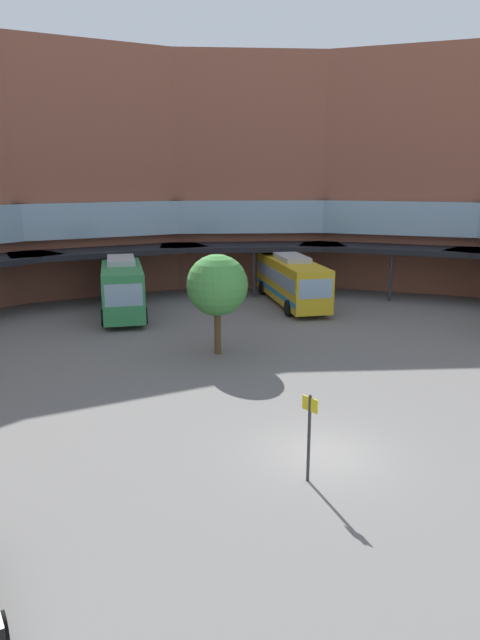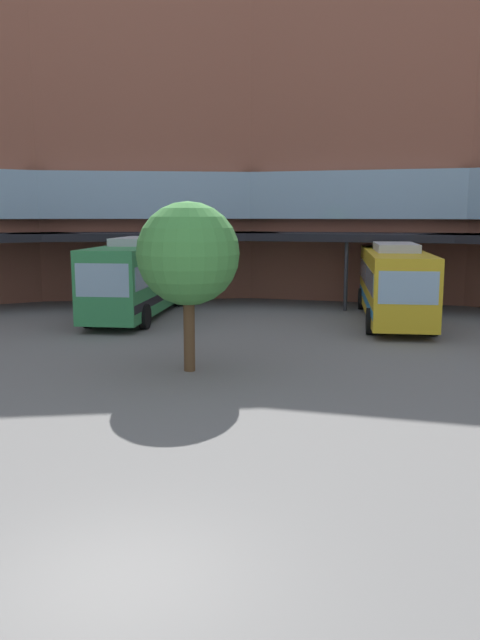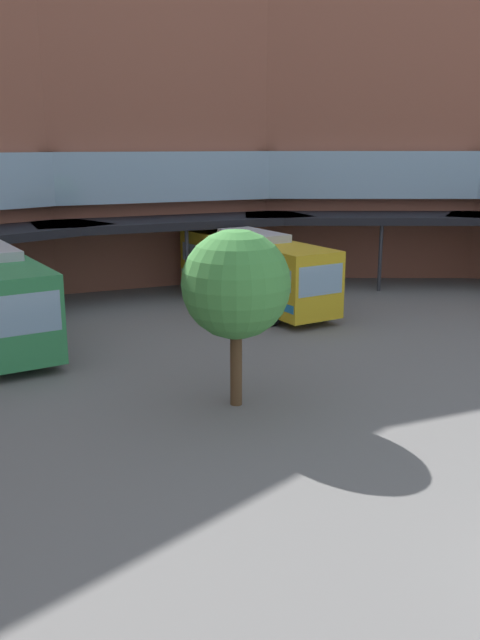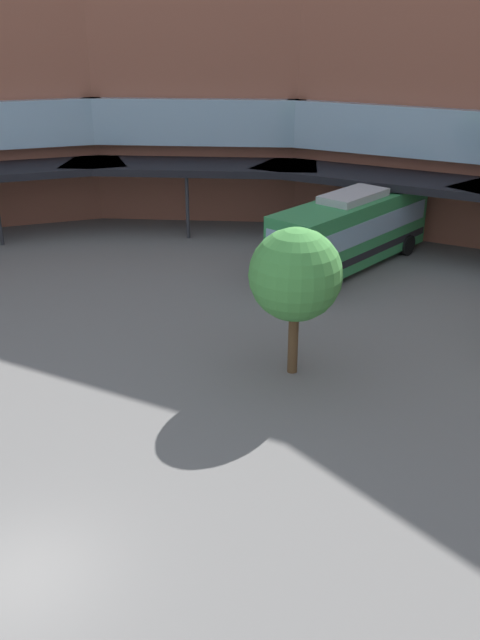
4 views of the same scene
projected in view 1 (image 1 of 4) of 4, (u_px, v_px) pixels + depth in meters
name	position (u px, v px, depth m)	size (l,w,h in m)	color
ground_plane	(322.00, 454.00, 19.55)	(115.07, 115.07, 0.00)	slate
station_building	(151.00, 182.00, 32.41)	(71.60, 44.21, 18.77)	#93543F
bus_0	(122.00, 285.00, 39.21)	(5.13, 10.89, 3.85)	#338C4C
bus_3	(291.00, 279.00, 41.86)	(5.26, 11.01, 3.63)	gold
plaza_tree	(217.00, 286.00, 29.61)	(3.23, 3.23, 5.36)	brown
stop_sign_post	(309.00, 430.00, 17.42)	(0.18, 0.59, 2.87)	#2D2D33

